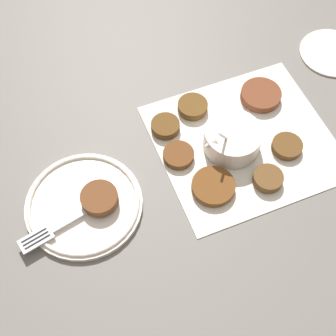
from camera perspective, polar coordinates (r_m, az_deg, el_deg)
The scene contains 14 objects.
ground_plane at distance 0.95m, azimuth 7.96°, elevation 3.49°, with size 4.00×4.00×0.00m, color #605B56.
napkin at distance 0.95m, azimuth 9.27°, elevation 3.30°, with size 0.37×0.35×0.00m.
sauce_bowl at distance 0.92m, azimuth 7.78°, elevation 3.47°, with size 0.12×0.11×0.09m.
fritter_0 at distance 1.01m, azimuth 11.25°, elevation 8.72°, with size 0.08×0.08×0.02m.
fritter_1 at distance 0.95m, azimuth 14.30°, elevation 2.60°, with size 0.06×0.06×0.01m.
fritter_2 at distance 0.90m, azimuth 12.08°, elevation -1.26°, with size 0.06×0.06×0.02m.
fritter_3 at distance 0.97m, azimuth 3.02°, elevation 7.48°, with size 0.06×0.06×0.02m.
fritter_4 at distance 0.88m, azimuth 5.54°, elevation -2.24°, with size 0.08×0.08×0.01m.
fritter_5 at distance 0.91m, azimuth 1.28°, elevation 1.59°, with size 0.06×0.06×0.01m.
fritter_6 at distance 0.94m, azimuth -0.32°, elevation 5.13°, with size 0.06×0.06×0.02m.
serving_plate at distance 0.87m, azimuth -10.12°, elevation -4.59°, with size 0.22×0.22×0.02m.
fritter_on_plate at distance 0.85m, azimuth -8.36°, elevation -3.66°, with size 0.07×0.07×0.02m.
fork at distance 0.85m, azimuth -13.95°, elevation -7.33°, with size 0.16×0.04×0.00m.
extra_saucer at distance 1.15m, azimuth 19.39°, elevation 13.19°, with size 0.15×0.15×0.01m.
Camera 1 is at (0.36, 0.40, 0.78)m, focal length 50.00 mm.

